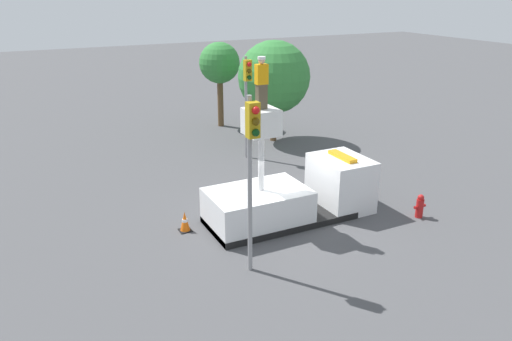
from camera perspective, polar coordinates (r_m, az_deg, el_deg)
name	(u,v)px	position (r m, az deg, el deg)	size (l,w,h in m)	color
ground_plane	(280,220)	(18.81, 2.72, -5.68)	(120.00, 120.00, 0.00)	#4C4C4F
bucket_truck	(292,196)	(18.68, 4.15, -2.92)	(6.37, 2.42, 4.34)	black
worker	(261,83)	(16.80, 0.63, 9.97)	(0.40, 0.26, 1.75)	brown
traffic_light_pole	(252,152)	(14.01, -0.49, 2.08)	(0.34, 0.57, 5.47)	gray
traffic_light_across	(247,88)	(24.50, -1.02, 9.46)	(0.34, 0.57, 5.09)	gray
fire_hydrant	(420,206)	(19.83, 18.22, -3.90)	(0.52, 0.28, 0.93)	red
traffic_cone_rear	(185,222)	(18.04, -8.14, -5.82)	(0.44, 0.44, 0.74)	black
tree_left_bg	(274,77)	(27.55, 2.06, 10.61)	(3.95, 3.95, 5.56)	brown
tree_right_bg	(220,64)	(30.64, -4.19, 12.07)	(2.45, 2.45, 5.12)	brown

